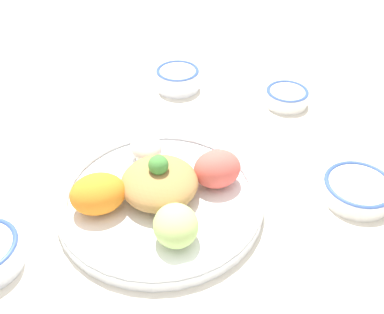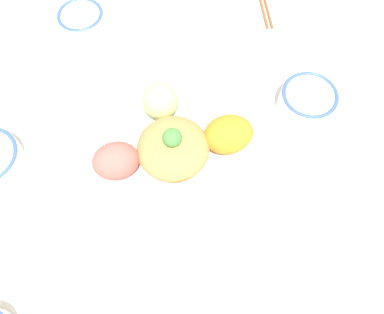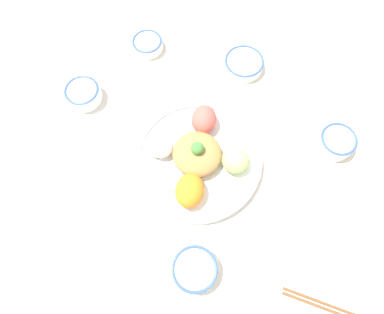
# 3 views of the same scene
# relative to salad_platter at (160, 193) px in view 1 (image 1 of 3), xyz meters

# --- Properties ---
(ground_plane) EXTENTS (2.40, 2.40, 0.00)m
(ground_plane) POSITION_rel_salad_platter_xyz_m (0.03, -0.02, -0.03)
(ground_plane) COLOR silver
(salad_platter) EXTENTS (0.33, 0.33, 0.10)m
(salad_platter) POSITION_rel_salad_platter_xyz_m (0.00, 0.00, 0.00)
(salad_platter) COLOR white
(salad_platter) RESTS_ON ground_plane
(sauce_bowl_red) EXTENTS (0.09, 0.09, 0.05)m
(sauce_bowl_red) POSITION_rel_salad_platter_xyz_m (-0.32, 0.15, -0.00)
(sauce_bowl_red) COLOR white
(sauce_bowl_red) RESTS_ON ground_plane
(rice_bowl_blue) EXTENTS (0.09, 0.09, 0.03)m
(rice_bowl_blue) POSITION_rel_salad_platter_xyz_m (-0.18, 0.34, -0.01)
(rice_bowl_blue) COLOR white
(rice_bowl_blue) RESTS_ON ground_plane
(sauce_bowl_far) EXTENTS (0.11, 0.11, 0.03)m
(sauce_bowl_far) POSITION_rel_salad_platter_xyz_m (0.10, 0.30, -0.01)
(sauce_bowl_far) COLOR white
(sauce_bowl_far) RESTS_ON ground_plane
(serving_spoon_main) EXTENTS (0.13, 0.09, 0.01)m
(serving_spoon_main) POSITION_rel_salad_platter_xyz_m (-0.19, -0.20, -0.02)
(serving_spoon_main) COLOR silver
(serving_spoon_main) RESTS_ON ground_plane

